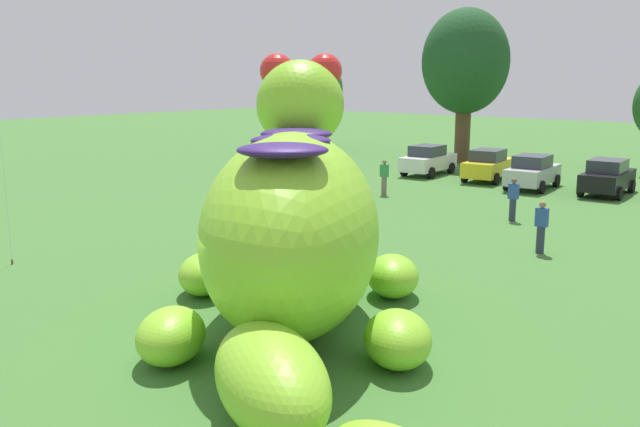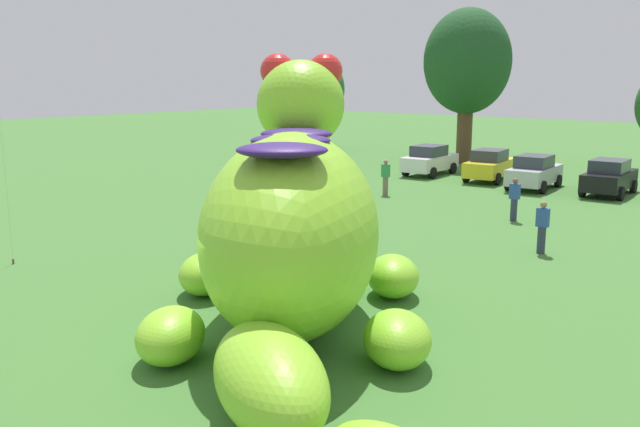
# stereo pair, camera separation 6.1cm
# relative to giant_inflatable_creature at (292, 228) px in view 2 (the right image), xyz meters

# --- Properties ---
(ground_plane) EXTENTS (160.00, 160.00, 0.00)m
(ground_plane) POSITION_rel_giant_inflatable_creature_xyz_m (0.29, -1.74, -2.27)
(ground_plane) COLOR #427533
(giant_inflatable_creature) EXTENTS (10.77, 9.59, 6.21)m
(giant_inflatable_creature) POSITION_rel_giant_inflatable_creature_xyz_m (0.00, 0.00, 0.00)
(giant_inflatable_creature) COLOR #8CD12D
(giant_inflatable_creature) RESTS_ON ground
(car_white) EXTENTS (2.15, 4.20, 1.72)m
(car_white) POSITION_rel_giant_inflatable_creature_xyz_m (-10.27, 22.95, -1.41)
(car_white) COLOR white
(car_white) RESTS_ON ground
(car_yellow) EXTENTS (2.35, 4.29, 1.72)m
(car_yellow) POSITION_rel_giant_inflatable_creature_xyz_m (-6.56, 23.08, -1.41)
(car_yellow) COLOR yellow
(car_yellow) RESTS_ON ground
(car_silver) EXTENTS (2.21, 4.23, 1.72)m
(car_silver) POSITION_rel_giant_inflatable_creature_xyz_m (-3.61, 22.02, -1.41)
(car_silver) COLOR #B7BABF
(car_silver) RESTS_ON ground
(car_black) EXTENTS (2.13, 4.20, 1.72)m
(car_black) POSITION_rel_giant_inflatable_creature_xyz_m (-0.14, 22.62, -1.41)
(car_black) COLOR black
(car_black) RESTS_ON ground
(tree_far_left) EXTENTS (3.94, 3.94, 6.99)m
(tree_far_left) POSITION_rel_giant_inflatable_creature_xyz_m (-24.94, 30.47, 2.30)
(tree_far_left) COLOR brown
(tree_far_left) RESTS_ON ground
(tree_left) EXTENTS (5.57, 5.57, 9.89)m
(tree_left) POSITION_rel_giant_inflatable_creature_xyz_m (-11.45, 29.17, 4.20)
(tree_left) COLOR brown
(tree_left) RESTS_ON ground
(spectator_near_inflatable) EXTENTS (0.38, 0.26, 1.71)m
(spectator_near_inflatable) POSITION_rel_giant_inflatable_creature_xyz_m (1.79, 9.88, -1.42)
(spectator_near_inflatable) COLOR #2D334C
(spectator_near_inflatable) RESTS_ON ground
(spectator_by_cars) EXTENTS (0.38, 0.26, 1.71)m
(spectator_by_cars) POSITION_rel_giant_inflatable_creature_xyz_m (-8.31, 15.68, -1.42)
(spectator_by_cars) COLOR #726656
(spectator_by_cars) RESTS_ON ground
(spectator_wandering) EXTENTS (0.38, 0.26, 1.71)m
(spectator_wandering) POSITION_rel_giant_inflatable_creature_xyz_m (-1.04, 14.03, -1.42)
(spectator_wandering) COLOR #2D334C
(spectator_wandering) RESTS_ON ground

